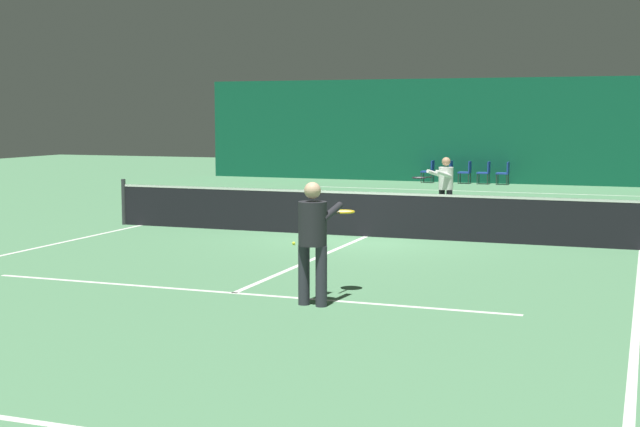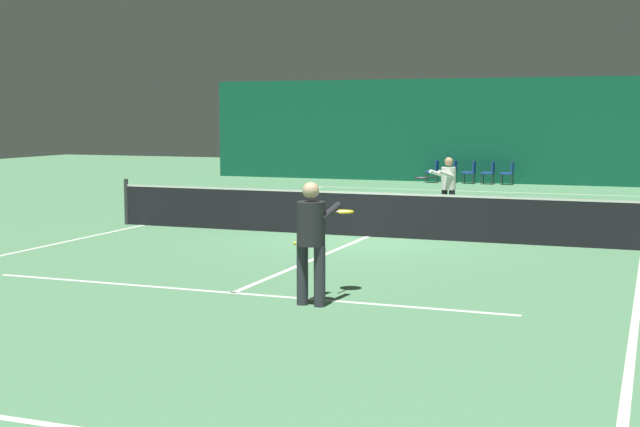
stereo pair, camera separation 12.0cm
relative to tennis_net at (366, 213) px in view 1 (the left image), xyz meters
name	(u,v)px [view 1 (the left image)]	position (x,y,z in m)	size (l,w,h in m)	color
ground_plane	(366,237)	(0.00, 0.00, -0.51)	(60.00, 60.00, 0.00)	#4C7F56
backdrop_curtain	(492,131)	(0.00, 15.65, 1.45)	(23.00, 0.12, 3.92)	#0F5138
court_line_baseline_far	(472,191)	(0.00, 11.90, -0.51)	(11.00, 0.10, 0.00)	silver
court_line_service_far	(435,207)	(0.00, 6.40, -0.51)	(8.25, 0.10, 0.00)	silver
court_line_service_near	(234,293)	(0.00, -6.40, -0.51)	(8.25, 0.10, 0.00)	silver
court_line_sideline_left	(141,225)	(-5.50, 0.00, -0.51)	(0.10, 23.80, 0.00)	silver
court_line_centre	(366,236)	(0.00, 0.00, -0.51)	(0.10, 12.80, 0.00)	silver
tennis_net	(366,213)	(0.00, 0.00, 0.00)	(12.00, 0.10, 1.07)	black
player_near	(314,234)	(1.37, -6.74, 0.47)	(0.50, 1.38, 1.68)	#2D2D38
player_far	(445,184)	(0.92, 3.40, 0.39)	(0.93, 1.30, 1.54)	black
courtside_chair_0	(429,170)	(-2.23, 15.10, -0.03)	(0.44, 0.44, 0.84)	#2D2D2D
courtside_chair_1	(448,170)	(-1.52, 15.10, -0.03)	(0.44, 0.44, 0.84)	#2D2D2D
courtside_chair_2	(466,171)	(-0.82, 15.10, -0.03)	(0.44, 0.44, 0.84)	#2D2D2D
courtside_chair_3	(485,171)	(-0.11, 15.10, -0.03)	(0.44, 0.44, 0.84)	#2D2D2D
courtside_chair_4	(505,172)	(0.60, 15.10, -0.03)	(0.44, 0.44, 0.84)	#2D2D2D
tennis_ball	(294,243)	(-0.98, -1.67, -0.48)	(0.07, 0.07, 0.07)	#D1DB33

